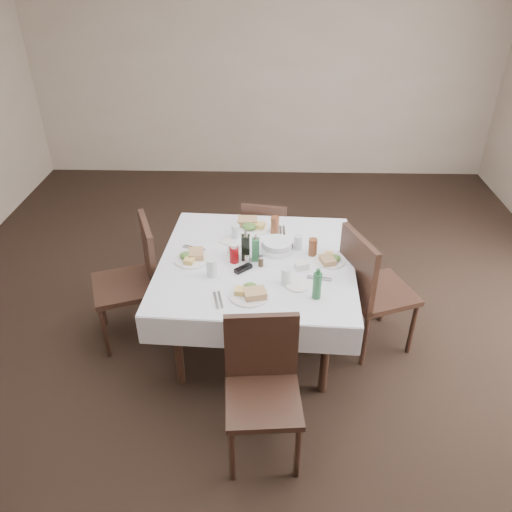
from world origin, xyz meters
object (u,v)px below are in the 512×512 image
Objects in this scene: chair_south at (262,379)px; water_n at (236,232)px; green_bottle at (317,285)px; chair_west at (136,274)px; water_e at (298,242)px; dining_table at (257,268)px; oil_cruet_green at (256,249)px; water_w at (212,268)px; bread_basket at (277,246)px; chair_east at (369,285)px; coffee_mug at (233,249)px; water_s at (286,276)px; oil_cruet_dark at (246,246)px; ketchup_bottle at (234,254)px; chair_north at (265,236)px.

chair_south is 1.33m from water_n.
green_bottle reaches higher than water_n.
chair_west is 8.88× the size of water_e.
green_bottle reaches higher than chair_south.
dining_table is 6.56× the size of oil_cruet_green.
chair_west is at bearing 156.39° from water_w.
bread_basket is 0.22m from oil_cruet_green.
chair_south reaches higher than dining_table.
chair_east reaches higher than coffee_mug.
water_s is 0.54m from coffee_mug.
oil_cruet_green is (-0.01, 0.00, 0.17)m from dining_table.
chair_south is 0.93× the size of chair_west.
oil_cruet_dark reaches higher than coffee_mug.
water_e reaches higher than coffee_mug.
chair_south is (0.06, -0.97, -0.15)m from dining_table.
chair_east is at bearing -3.18° from oil_cruet_dark.
water_w is at bearing -114.00° from coffee_mug.
chair_north is at bearing 75.74° from ketchup_bottle.
chair_west is at bearing -178.76° from coffee_mug.
green_bottle reaches higher than water_s.
bread_basket reaches higher than dining_table.
green_bottle reaches higher than dining_table.
oil_cruet_green is 1.82× the size of coffee_mug.
ketchup_bottle is at bearing -88.32° from water_n.
coffee_mug is (-0.01, -0.23, -0.02)m from water_n.
water_s is 0.86× the size of ketchup_bottle.
coffee_mug is at bearing -169.53° from bread_basket.
oil_cruet_green is 0.61m from green_bottle.
bread_basket is 0.36m from ketchup_bottle.
green_bottle is (0.59, -0.53, 0.06)m from coffee_mug.
water_s reaches higher than bread_basket.
water_e is 0.90× the size of coffee_mug.
ketchup_bottle is at bearing 103.40° from chair_south.
oil_cruet_dark reaches higher than green_bottle.
oil_cruet_dark is at bearing -99.43° from chair_north.
bread_basket is (0.33, -0.17, -0.02)m from water_n.
chair_south is at bearing -86.02° from oil_cruet_green.
dining_table is at bearing 93.53° from chair_south.
water_s is at bearing 77.54° from chair_south.
water_w is at bearing -145.80° from dining_table.
green_bottle is at bearing 56.39° from chair_south.
oil_cruet_green reaches higher than green_bottle.
water_e is 0.62m from green_bottle.
water_s is at bearing -82.36° from chair_north.
chair_west reaches higher than chair_north.
water_s is at bearing -46.66° from oil_cruet_dark.
chair_west reaches higher than water_e.
chair_east is (0.78, -0.88, 0.10)m from chair_north.
coffee_mug is (-0.49, -0.09, -0.02)m from water_e.
water_n is (-1.01, 0.35, 0.24)m from chair_east.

